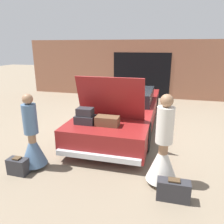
% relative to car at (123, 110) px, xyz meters
% --- Properties ---
extents(ground_plane, '(40.00, 40.00, 0.00)m').
position_rel_car_xyz_m(ground_plane, '(0.00, -0.01, -0.54)').
color(ground_plane, '#7F705B').
extents(garage_wall_back, '(12.00, 0.14, 2.80)m').
position_rel_car_xyz_m(garage_wall_back, '(0.00, 4.35, 0.85)').
color(garage_wall_back, '#9E664C').
rests_on(garage_wall_back, ground_plane).
extents(car, '(2.00, 5.44, 1.83)m').
position_rel_car_xyz_m(car, '(0.00, 0.00, 0.00)').
color(car, maroon).
rests_on(car, ground_plane).
extents(person_left, '(0.55, 0.55, 1.62)m').
position_rel_car_xyz_m(person_left, '(-1.33, -2.98, 0.04)').
color(person_left, '#997051').
rests_on(person_left, ground_plane).
extents(person_right, '(0.59, 0.59, 1.73)m').
position_rel_car_xyz_m(person_right, '(1.34, -2.89, 0.08)').
color(person_right, '#997051').
rests_on(person_right, ground_plane).
extents(suitcase_beside_left_person, '(0.41, 0.23, 0.37)m').
position_rel_car_xyz_m(suitcase_beside_left_person, '(-1.50, -3.31, -0.37)').
color(suitcase_beside_left_person, '#2D2D33').
rests_on(suitcase_beside_left_person, ground_plane).
extents(suitcase_beside_right_person, '(0.55, 0.22, 0.39)m').
position_rel_car_xyz_m(suitcase_beside_right_person, '(1.55, -3.33, -0.36)').
color(suitcase_beside_right_person, '#2D2D33').
rests_on(suitcase_beside_right_person, ground_plane).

